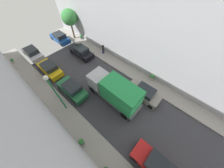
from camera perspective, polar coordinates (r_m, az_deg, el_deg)
name	(u,v)px	position (r m, az deg, el deg)	size (l,w,h in m)	color
ground	(130,112)	(13.81, 8.89, -13.19)	(32.00, 32.00, 0.00)	#38383D
sidewalk_left	(99,148)	(12.59, -6.58, -28.78)	(2.00, 44.00, 0.15)	gray
sidewalk_right	(153,85)	(16.40, 19.29, -0.52)	(2.00, 44.00, 0.15)	gray
parked_car_left_1	(157,165)	(12.33, 20.97, -33.22)	(1.78, 4.20, 1.57)	red
parked_car_left_2	(72,89)	(15.13, -18.88, -2.36)	(1.78, 4.20, 1.57)	#1E6638
parked_car_left_3	(50,69)	(18.75, -28.13, 6.60)	(1.78, 4.20, 1.57)	gold
parked_car_left_4	(33,53)	(22.99, -34.33, 12.38)	(1.78, 4.20, 1.57)	silver
parked_car_right_1	(144,93)	(14.52, 15.20, -4.18)	(1.78, 4.20, 1.57)	gray
parked_car_right_2	(81,52)	(20.04, -14.72, 14.94)	(1.78, 4.20, 1.57)	black
parked_car_right_3	(60,38)	(24.74, -24.12, 19.94)	(1.78, 4.20, 1.57)	#194799
delivery_truck	(115,91)	(12.84, 1.49, -3.67)	(2.26, 6.60, 3.38)	#4C4C51
pedestrian	(103,48)	(19.61, -4.39, 16.95)	(0.40, 0.36, 1.72)	#2D334C
street_tree_1	(69,17)	(23.37, -20.24, 28.25)	(2.55, 2.55, 4.99)	brown
potted_plant_0	(82,142)	(12.37, -14.68, -25.79)	(0.52, 0.52, 0.90)	slate
potted_plant_1	(81,37)	(24.18, -14.85, 21.45)	(0.49, 0.49, 0.74)	slate
potted_plant_3	(12,60)	(23.73, -40.64, 8.79)	(0.44, 0.44, 0.68)	#B2A899
potted_plant_4	(152,77)	(16.56, 19.06, 3.36)	(0.55, 0.55, 0.88)	#B2A899
lamp_post	(54,90)	(11.79, -26.59, -2.57)	(0.44, 0.44, 5.51)	#26723F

